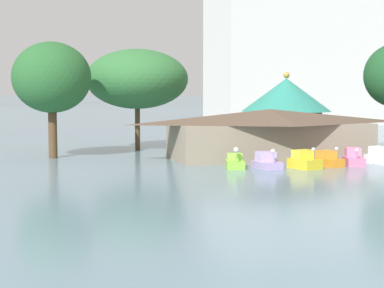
# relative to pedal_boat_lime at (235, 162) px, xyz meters

# --- Properties ---
(pedal_boat_lime) EXTENTS (1.88, 2.51, 1.75)m
(pedal_boat_lime) POSITION_rel_pedal_boat_lime_xyz_m (0.00, 0.00, 0.00)
(pedal_boat_lime) COLOR #8CCC3F
(pedal_boat_lime) RESTS_ON ground
(pedal_boat_lavender) EXTENTS (1.80, 2.53, 1.64)m
(pedal_boat_lavender) POSITION_rel_pedal_boat_lime_xyz_m (2.42, -0.71, 0.03)
(pedal_boat_lavender) COLOR #B299D8
(pedal_boat_lavender) RESTS_ON ground
(pedal_boat_yellow) EXTENTS (2.26, 2.76, 1.74)m
(pedal_boat_yellow) POSITION_rel_pedal_boat_lime_xyz_m (5.24, -1.52, 0.09)
(pedal_boat_yellow) COLOR yellow
(pedal_boat_yellow) RESTS_ON ground
(pedal_boat_orange) EXTENTS (1.79, 2.88, 1.64)m
(pedal_boat_orange) POSITION_rel_pedal_boat_lime_xyz_m (7.80, -0.47, 0.01)
(pedal_boat_orange) COLOR orange
(pedal_boat_orange) RESTS_ON ground
(pedal_boat_pink) EXTENTS (2.22, 3.18, 1.48)m
(pedal_boat_pink) POSITION_rel_pedal_boat_lime_xyz_m (10.20, -0.40, 0.07)
(pedal_boat_pink) COLOR pink
(pedal_boat_pink) RESTS_ON ground
(pedal_boat_white) EXTENTS (1.99, 2.95, 1.79)m
(pedal_boat_white) POSITION_rel_pedal_boat_lime_xyz_m (12.85, -0.26, 0.10)
(pedal_boat_white) COLOR white
(pedal_boat_white) RESTS_ON ground
(boathouse) EXTENTS (18.99, 8.29, 4.47)m
(boathouse) POSITION_rel_pedal_boat_lime_xyz_m (5.40, 5.98, 1.85)
(boathouse) COLOR gray
(boathouse) RESTS_ON ground
(green_roof_pavilion) EXTENTS (9.90, 9.90, 8.21)m
(green_roof_pavilion) POSITION_rel_pedal_boat_lime_xyz_m (11.91, 17.14, 3.70)
(green_roof_pavilion) COLOR brown
(green_roof_pavilion) RESTS_ON ground
(shoreline_tree_tall_left) EXTENTS (7.08, 7.08, 10.52)m
(shoreline_tree_tall_left) POSITION_rel_pedal_boat_lime_xyz_m (-13.56, 11.32, 6.79)
(shoreline_tree_tall_left) COLOR brown
(shoreline_tree_tall_left) RESTS_ON ground
(shoreline_tree_mid) EXTENTS (10.48, 10.48, 10.39)m
(shoreline_tree_mid) POSITION_rel_pedal_boat_lime_xyz_m (-4.80, 16.85, 6.84)
(shoreline_tree_mid) COLOR brown
(shoreline_tree_mid) RESTS_ON ground
(background_building_block) EXTENTS (36.80, 17.10, 27.03)m
(background_building_block) POSITION_rel_pedal_boat_lime_xyz_m (35.20, 60.01, 13.05)
(background_building_block) COLOR silver
(background_building_block) RESTS_ON ground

